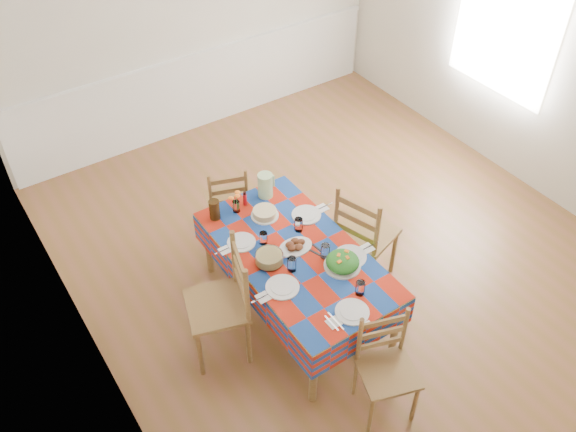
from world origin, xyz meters
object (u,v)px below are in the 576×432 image
at_px(dining_table, 296,259).
at_px(tea_pitcher, 214,210).
at_px(chair_near, 386,368).
at_px(chair_right, 364,235).
at_px(chair_left, 223,304).
at_px(chair_far, 228,202).
at_px(green_pitcher, 265,185).
at_px(meat_platter, 295,246).

distance_m(dining_table, tea_pitcher, 0.79).
height_order(chair_near, chair_right, chair_right).
height_order(chair_left, chair_right, chair_left).
xyz_separation_m(chair_far, chair_right, (0.69, -1.09, 0.08)).
xyz_separation_m(dining_table, chair_far, (-0.01, 1.08, -0.18)).
xyz_separation_m(tea_pitcher, chair_left, (-0.35, -0.72, -0.24)).
xyz_separation_m(chair_near, chair_far, (-0.03, 2.15, -0.01)).
height_order(tea_pitcher, chair_near, chair_near).
relative_size(green_pitcher, chair_near, 0.26).
height_order(meat_platter, chair_near, chair_near).
bearing_deg(dining_table, chair_far, 90.70).
bearing_deg(chair_left, tea_pitcher, 171.39).
height_order(green_pitcher, chair_left, chair_left).
height_order(dining_table, tea_pitcher, tea_pitcher).
bearing_deg(dining_table, chair_near, -89.33).
bearing_deg(dining_table, chair_left, -178.80).
bearing_deg(chair_near, tea_pitcher, 119.16).
bearing_deg(meat_platter, tea_pitcher, 118.00).
bearing_deg(dining_table, tea_pitcher, 114.91).
relative_size(tea_pitcher, chair_right, 0.18).
bearing_deg(chair_far, green_pitcher, 136.41).
relative_size(dining_table, green_pitcher, 7.74).
bearing_deg(chair_right, dining_table, 70.59).
distance_m(green_pitcher, tea_pitcher, 0.50).
relative_size(dining_table, chair_right, 1.70).
bearing_deg(chair_left, dining_table, 108.42).
height_order(tea_pitcher, chair_far, tea_pitcher).
bearing_deg(tea_pitcher, chair_near, -79.21).
bearing_deg(dining_table, meat_platter, 64.89).
bearing_deg(meat_platter, dining_table, -115.11).
distance_m(dining_table, meat_platter, 0.11).
relative_size(green_pitcher, chair_far, 0.26).
height_order(chair_near, chair_left, chair_left).
bearing_deg(chair_right, chair_left, 71.81).
height_order(meat_platter, chair_left, chair_left).
xyz_separation_m(dining_table, tea_pitcher, (-0.33, 0.70, 0.16)).
bearing_deg(tea_pitcher, green_pitcher, 1.20).
bearing_deg(tea_pitcher, dining_table, -65.09).
bearing_deg(chair_left, green_pitcher, 148.00).
height_order(meat_platter, green_pitcher, green_pitcher).
distance_m(meat_platter, green_pitcher, 0.69).
xyz_separation_m(green_pitcher, chair_far, (-0.18, 0.36, -0.36)).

